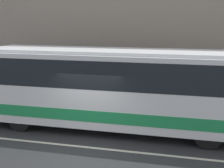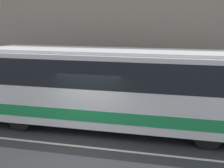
% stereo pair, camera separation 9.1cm
% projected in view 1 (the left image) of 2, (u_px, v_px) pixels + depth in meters
% --- Properties ---
extents(ground_plane, '(60.00, 60.00, 0.00)m').
position_uv_depth(ground_plane, '(83.00, 147.00, 11.18)').
color(ground_plane, '#2D2D30').
extents(sidewalk, '(60.00, 2.33, 0.13)m').
position_uv_depth(sidewalk, '(116.00, 106.00, 16.06)').
color(sidewalk, '#A09E99').
rests_on(sidewalk, ground_plane).
extents(lane_stripe, '(54.00, 0.14, 0.01)m').
position_uv_depth(lane_stripe, '(83.00, 147.00, 11.18)').
color(lane_stripe, beige).
rests_on(lane_stripe, ground_plane).
extents(transit_bus, '(11.35, 2.60, 3.30)m').
position_uv_depth(transit_bus, '(105.00, 85.00, 12.70)').
color(transit_bus, white).
rests_on(transit_bus, ground_plane).
extents(pedestrian_waiting, '(0.36, 0.36, 1.69)m').
position_uv_depth(pedestrian_waiting, '(110.00, 89.00, 16.14)').
color(pedestrian_waiting, '#1E5933').
rests_on(pedestrian_waiting, sidewalk).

